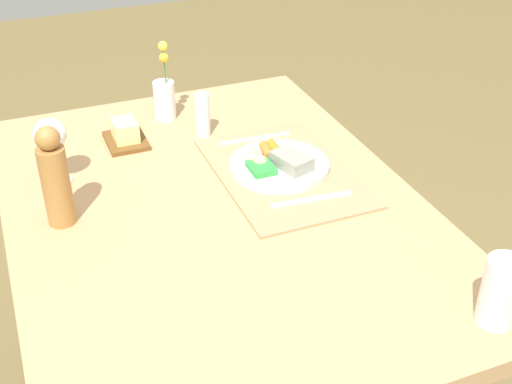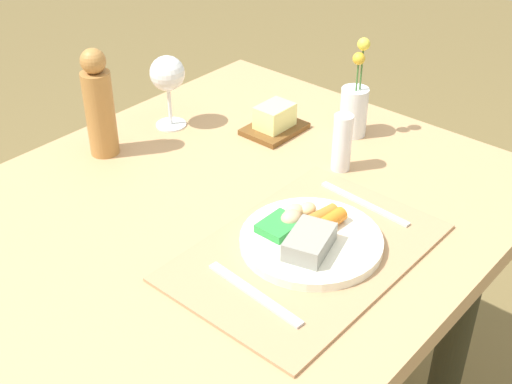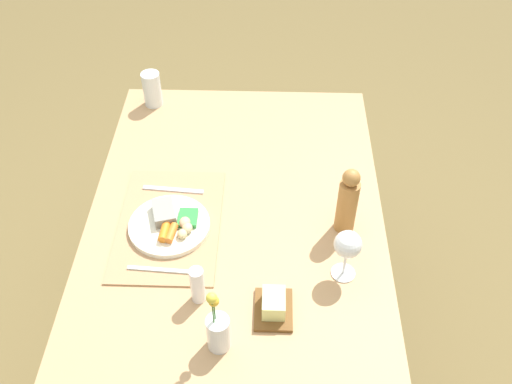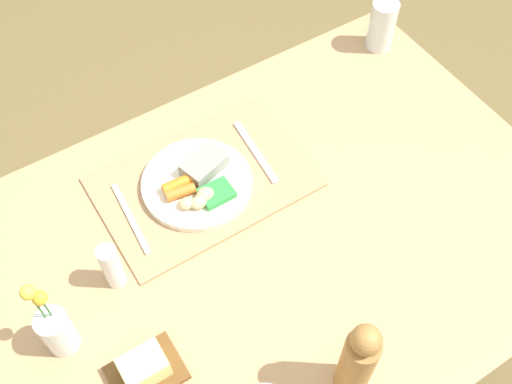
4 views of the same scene
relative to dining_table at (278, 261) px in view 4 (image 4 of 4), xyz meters
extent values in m
plane|color=brown|center=(0.00, 0.00, -0.64)|extent=(8.00, 8.00, 0.00)
cube|color=tan|center=(0.00, 0.00, 0.10)|extent=(1.25, 0.90, 0.04)
cylinder|color=#2E2C1B|center=(-0.50, -0.32, -0.28)|extent=(0.08, 0.08, 0.73)
cylinder|color=#2E2C1B|center=(0.50, -0.32, -0.28)|extent=(0.08, 0.08, 0.73)
cylinder|color=#2E2C1B|center=(-0.50, 0.32, -0.28)|extent=(0.08, 0.08, 0.73)
cube|color=tan|center=(0.07, -0.20, 0.13)|extent=(0.46, 0.31, 0.01)
cylinder|color=white|center=(0.09, -0.19, 0.14)|extent=(0.24, 0.24, 0.02)
cube|color=gray|center=(0.06, -0.21, 0.16)|extent=(0.11, 0.09, 0.03)
cylinder|color=orange|center=(0.13, -0.20, 0.16)|extent=(0.08, 0.03, 0.03)
cylinder|color=orange|center=(0.13, -0.18, 0.16)|extent=(0.07, 0.03, 0.02)
ellipsoid|color=tan|center=(0.09, -0.15, 0.16)|extent=(0.04, 0.03, 0.03)
ellipsoid|color=#CDB784|center=(0.12, -0.14, 0.16)|extent=(0.04, 0.03, 0.02)
ellipsoid|color=#D3BC82|center=(0.14, -0.15, 0.16)|extent=(0.03, 0.03, 0.02)
cube|color=green|center=(0.07, -0.14, 0.15)|extent=(0.07, 0.06, 0.01)
cube|color=silver|center=(-0.07, -0.20, 0.13)|extent=(0.03, 0.19, 0.00)
cube|color=silver|center=(0.25, -0.19, 0.13)|extent=(0.02, 0.19, 0.00)
cylinder|color=#AB763B|center=(0.07, 0.33, 0.21)|extent=(0.06, 0.06, 0.18)
sphere|color=#AB763B|center=(0.07, 0.33, 0.33)|extent=(0.05, 0.05, 0.05)
cylinder|color=white|center=(0.33, -0.08, 0.18)|extent=(0.04, 0.04, 0.12)
cylinder|color=silver|center=(0.47, -0.02, 0.18)|extent=(0.06, 0.06, 0.11)
cylinder|color=#3F7233|center=(0.46, -0.02, 0.21)|extent=(0.00, 0.00, 0.18)
sphere|color=gold|center=(0.46, -0.02, 0.30)|extent=(0.03, 0.03, 0.03)
cylinder|color=#3F7233|center=(0.47, -0.02, 0.23)|extent=(0.00, 0.00, 0.21)
sphere|color=yellow|center=(0.47, -0.02, 0.33)|extent=(0.03, 0.03, 0.03)
cube|color=brown|center=(0.37, 0.12, 0.13)|extent=(0.13, 0.10, 0.01)
cube|color=#E9EC90|center=(0.37, 0.12, 0.16)|extent=(0.08, 0.06, 0.05)
cylinder|color=silver|center=(-0.53, -0.34, 0.19)|extent=(0.07, 0.07, 0.13)
cylinder|color=silver|center=(-0.53, -0.34, 0.16)|extent=(0.06, 0.06, 0.07)
camera|label=1|loc=(-1.20, 0.39, 0.96)|focal=47.53mm
camera|label=2|loc=(-0.67, -0.73, 0.84)|focal=48.21mm
camera|label=3|loc=(1.23, 0.10, 1.42)|focal=40.63mm
camera|label=4|loc=(0.39, 0.52, 1.22)|focal=42.79mm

